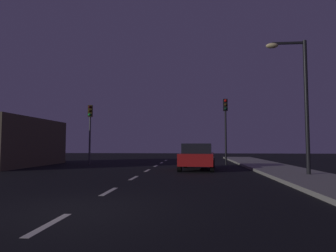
{
  "coord_description": "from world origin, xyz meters",
  "views": [
    {
      "loc": [
        2.63,
        -6.41,
        1.44
      ],
      "look_at": [
        0.73,
        15.58,
        2.92
      ],
      "focal_mm": 31.06,
      "sensor_mm": 36.0,
      "label": 1
    }
  ],
  "objects_px": {
    "traffic_signal_right": "(226,118)",
    "street_lamp_right": "(299,93)",
    "traffic_signal_left": "(90,122)",
    "car_stopped_ahead": "(197,157)"
  },
  "relations": [
    {
      "from": "traffic_signal_right",
      "to": "street_lamp_right",
      "type": "distance_m",
      "value": 8.58
    },
    {
      "from": "traffic_signal_left",
      "to": "street_lamp_right",
      "type": "xyz_separation_m",
      "value": [
        12.84,
        -8.22,
        0.63
      ]
    },
    {
      "from": "traffic_signal_right",
      "to": "car_stopped_ahead",
      "type": "relative_size",
      "value": 1.17
    },
    {
      "from": "traffic_signal_left",
      "to": "car_stopped_ahead",
      "type": "height_order",
      "value": "traffic_signal_left"
    },
    {
      "from": "traffic_signal_left",
      "to": "street_lamp_right",
      "type": "distance_m",
      "value": 15.26
    },
    {
      "from": "car_stopped_ahead",
      "to": "street_lamp_right",
      "type": "relative_size",
      "value": 0.67
    },
    {
      "from": "traffic_signal_right",
      "to": "street_lamp_right",
      "type": "height_order",
      "value": "street_lamp_right"
    },
    {
      "from": "traffic_signal_right",
      "to": "street_lamp_right",
      "type": "bearing_deg",
      "value": -73.47
    },
    {
      "from": "traffic_signal_left",
      "to": "car_stopped_ahead",
      "type": "xyz_separation_m",
      "value": [
        8.22,
        -4.46,
        -2.44
      ]
    },
    {
      "from": "traffic_signal_left",
      "to": "street_lamp_right",
      "type": "relative_size",
      "value": 0.73
    }
  ]
}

